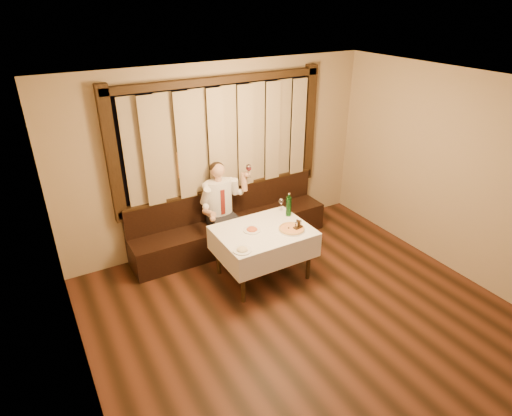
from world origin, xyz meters
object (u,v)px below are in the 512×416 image
dining_table (263,236)px  green_bottle (289,206)px  pizza (292,229)px  pasta_red (252,228)px  banquette (230,226)px  cruet_caddy (298,226)px  seated_man (222,202)px  pasta_cream (242,249)px

dining_table → green_bottle: bearing=18.9°
dining_table → pizza: bearing=-30.6°
dining_table → pasta_red: bearing=158.3°
banquette → pasta_red: 1.09m
cruet_caddy → green_bottle: bearing=64.7°
dining_table → seated_man: bearing=100.6°
pasta_red → seated_man: bearing=92.0°
pasta_red → pasta_cream: 0.53m
pizza → pasta_red: pasta_red is taller
banquette → pasta_red: bearing=-98.5°
pizza → pasta_red: size_ratio=1.54×
pasta_red → seated_man: 0.88m
banquette → dining_table: (0.00, -1.02, 0.34)m
banquette → dining_table: bearing=-90.0°
banquette → pizza: 1.35m
dining_table → green_bottle: (0.53, 0.18, 0.26)m
pasta_red → cruet_caddy: bearing=-26.7°
pizza → pasta_cream: (-0.83, -0.13, 0.02)m
pasta_cream → cruet_caddy: (0.92, 0.10, 0.02)m
seated_man → dining_table: bearing=-79.4°
banquette → seated_man: 0.55m
banquette → pizza: bearing=-74.8°
pasta_red → cruet_caddy: cruet_caddy is taller
pizza → green_bottle: green_bottle is taller
banquette → pasta_red: banquette is taller
pizza → pasta_cream: bearing=-171.0°
pasta_red → banquette: bearing=81.5°
pasta_cream → pizza: bearing=9.0°
pasta_cream → pasta_red: bearing=47.3°
dining_table → seated_man: seated_man is taller
pasta_red → seated_man: seated_man is taller
banquette → pizza: banquette is taller
pasta_cream → banquette: bearing=69.7°
dining_table → pizza: pizza is taller
pizza → cruet_caddy: bearing=-18.6°
dining_table → pizza: size_ratio=3.42×
pasta_cream → cruet_caddy: cruet_caddy is taller
banquette → cruet_caddy: bearing=-71.5°
cruet_caddy → seated_man: 1.30m
dining_table → cruet_caddy: 0.50m
dining_table → pasta_red: 0.21m
pasta_cream → green_bottle: 1.16m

